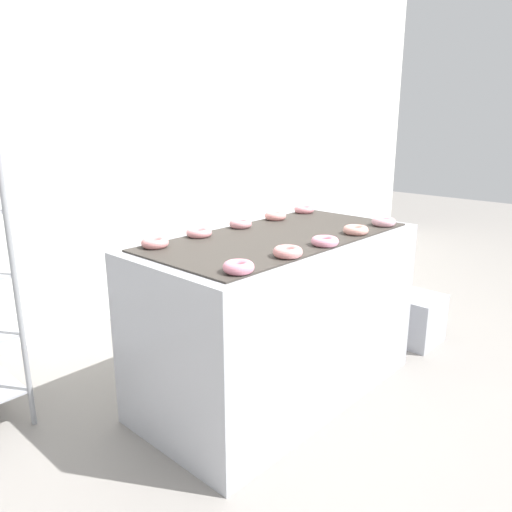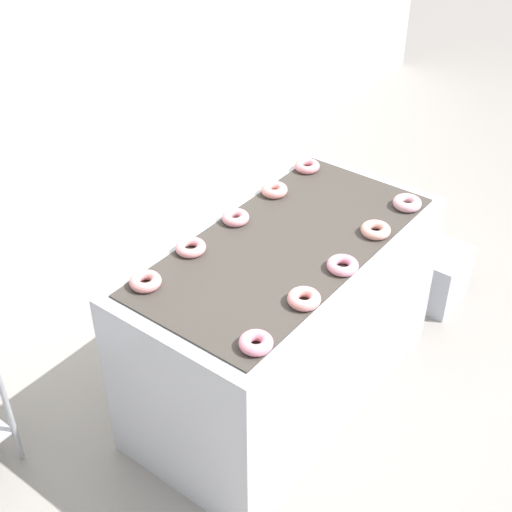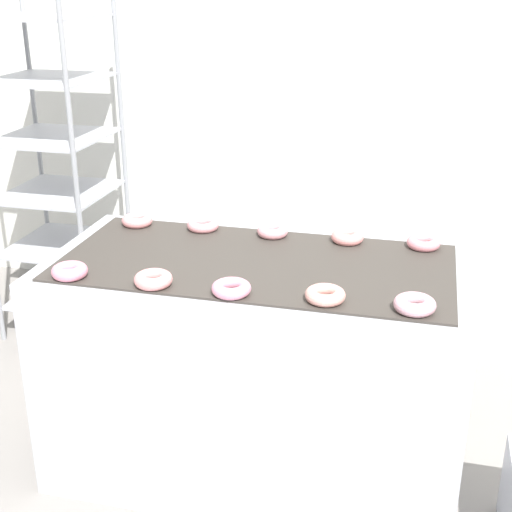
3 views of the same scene
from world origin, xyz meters
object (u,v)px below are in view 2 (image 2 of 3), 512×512
(donut_near_rightmost, at_px, (407,203))
(donut_far_leftmost, at_px, (146,281))
(glaze_bin, at_px, (428,272))
(donut_far_center, at_px, (236,217))
(donut_near_left, at_px, (304,299))
(donut_far_right, at_px, (274,190))
(fryer_machine, at_px, (283,321))
(donut_far_rightmost, at_px, (307,166))
(donut_near_right, at_px, (376,230))
(donut_near_leftmost, at_px, (256,343))
(donut_far_left, at_px, (191,247))
(donut_near_center, at_px, (343,265))

(donut_near_rightmost, xyz_separation_m, donut_far_leftmost, (-1.07, 0.51, -0.00))
(glaze_bin, relative_size, donut_far_center, 3.17)
(donut_near_left, height_order, donut_far_right, same)
(donut_far_leftmost, relative_size, donut_far_right, 1.01)
(donut_far_center, relative_size, donut_far_right, 0.98)
(fryer_machine, xyz_separation_m, donut_far_rightmost, (0.55, 0.27, 0.43))
(donut_near_right, bearing_deg, donut_far_right, 89.69)
(donut_near_right, xyz_separation_m, donut_far_leftmost, (-0.81, 0.50, 0.00))
(donut_far_center, bearing_deg, donut_near_left, -116.98)
(fryer_machine, bearing_deg, donut_near_rightmost, -25.54)
(donut_near_right, relative_size, donut_far_leftmost, 1.03)
(donut_near_right, bearing_deg, donut_far_rightmost, 62.35)
(glaze_bin, height_order, donut_near_leftmost, donut_near_leftmost)
(donut_near_rightmost, xyz_separation_m, donut_far_left, (-0.81, 0.52, -0.00))
(donut_near_right, bearing_deg, donut_near_left, -178.22)
(donut_far_leftmost, relative_size, donut_far_center, 1.03)
(donut_near_right, height_order, donut_far_leftmost, same)
(donut_near_center, bearing_deg, donut_far_rightmost, 44.07)
(donut_far_left, bearing_deg, donut_near_right, -43.26)
(donut_near_rightmost, xyz_separation_m, donut_far_rightmost, (0.01, 0.53, -0.00))
(donut_near_right, bearing_deg, donut_far_leftmost, 148.20)
(donut_far_left, distance_m, donut_far_center, 0.28)
(donut_near_rightmost, xyz_separation_m, donut_far_center, (-0.53, 0.51, -0.00))
(fryer_machine, height_order, donut_near_right, donut_near_right)
(donut_near_center, height_order, donut_near_right, donut_near_right)
(glaze_bin, relative_size, donut_far_right, 3.09)
(donut_near_center, relative_size, donut_far_rightmost, 1.03)
(glaze_bin, xyz_separation_m, donut_near_center, (-1.05, -0.06, 0.70))
(donut_near_rightmost, height_order, donut_far_center, donut_near_rightmost)
(donut_near_left, height_order, donut_near_center, donut_near_left)
(donut_near_center, relative_size, donut_far_right, 1.03)
(donut_far_right, xyz_separation_m, donut_far_rightmost, (0.27, 0.01, -0.00))
(donut_near_left, distance_m, donut_far_leftmost, 0.59)
(fryer_machine, distance_m, donut_far_rightmost, 0.75)
(glaze_bin, distance_m, donut_far_leftmost, 1.78)
(donut_far_left, bearing_deg, donut_near_center, -63.87)
(donut_far_leftmost, relative_size, donut_far_rightmost, 1.01)
(donut_near_right, bearing_deg, donut_near_center, -176.04)
(donut_far_right, bearing_deg, donut_near_rightmost, -63.39)
(donut_near_left, relative_size, donut_near_center, 1.00)
(donut_far_leftmost, bearing_deg, donut_far_left, 2.76)
(donut_far_leftmost, bearing_deg, donut_near_right, -31.80)
(glaze_bin, relative_size, donut_near_left, 3.00)
(donut_near_left, xyz_separation_m, donut_far_right, (0.54, 0.53, 0.00))
(donut_far_leftmost, height_order, donut_far_center, same)
(donut_near_leftmost, relative_size, donut_far_left, 0.96)
(fryer_machine, distance_m, donut_far_left, 0.58)
(donut_near_leftmost, height_order, donut_far_right, same)
(donut_near_rightmost, bearing_deg, donut_far_center, 136.10)
(glaze_bin, relative_size, donut_near_rightmost, 2.95)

